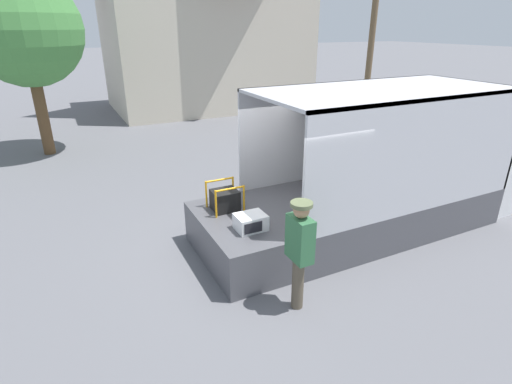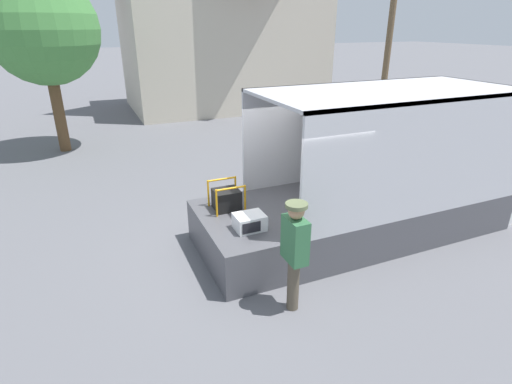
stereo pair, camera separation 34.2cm
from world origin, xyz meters
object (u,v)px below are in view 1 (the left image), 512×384
at_px(portable_generator, 226,199).
at_px(worker_person, 300,245).
at_px(box_truck, 432,173).
at_px(street_tree, 25,30).
at_px(microwave, 251,222).
at_px(utility_pole, 374,14).

height_order(portable_generator, worker_person, worker_person).
bearing_deg(box_truck, street_tree, 131.74).
distance_m(box_truck, worker_person, 4.89).
height_order(microwave, utility_pole, utility_pole).
bearing_deg(utility_pole, box_truck, -122.83).
xyz_separation_m(worker_person, street_tree, (-3.25, 10.45, 2.76)).
xyz_separation_m(box_truck, worker_person, (-4.60, -1.66, 0.18)).
distance_m(portable_generator, utility_pole, 14.09).
bearing_deg(utility_pole, worker_person, -134.29).
xyz_separation_m(portable_generator, street_tree, (-2.99, 8.31, 2.84)).
height_order(portable_generator, street_tree, street_tree).
distance_m(microwave, portable_generator, 0.93).
relative_size(portable_generator, worker_person, 0.33).
relative_size(box_truck, street_tree, 1.31).
xyz_separation_m(portable_generator, worker_person, (0.26, -2.14, 0.08)).
xyz_separation_m(box_truck, portable_generator, (-4.86, 0.48, 0.10)).
bearing_deg(microwave, portable_generator, 93.95).
bearing_deg(worker_person, box_truck, 19.81).
height_order(portable_generator, utility_pole, utility_pole).
bearing_deg(box_truck, worker_person, -160.19).
relative_size(box_truck, worker_person, 4.16).
distance_m(worker_person, street_tree, 11.28).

